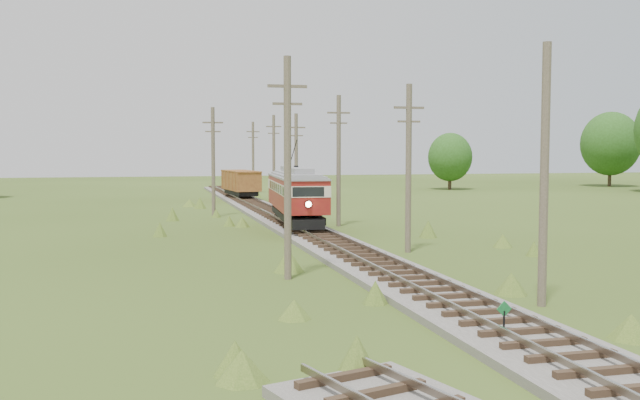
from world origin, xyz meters
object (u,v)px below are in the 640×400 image
object	(u,v)px
streetcar	(296,191)
gravel_pile	(297,198)
switch_marker	(504,317)
gondola	(241,182)

from	to	relation	value
streetcar	gravel_pile	bearing A→B (deg)	82.64
switch_marker	gondola	distance (m)	56.07
streetcar	gravel_pile	xyz separation A→B (m)	(4.61, 21.05, -1.91)
streetcar	gravel_pile	world-z (taller)	streetcar
gondola	gravel_pile	world-z (taller)	gondola
switch_marker	streetcar	xyz separation A→B (m)	(0.20, 28.51, 1.90)
switch_marker	streetcar	bearing A→B (deg)	89.60
gondola	gravel_pile	distance (m)	8.07
streetcar	gravel_pile	distance (m)	21.64
switch_marker	gondola	xyz separation A→B (m)	(0.20, 56.05, 1.32)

